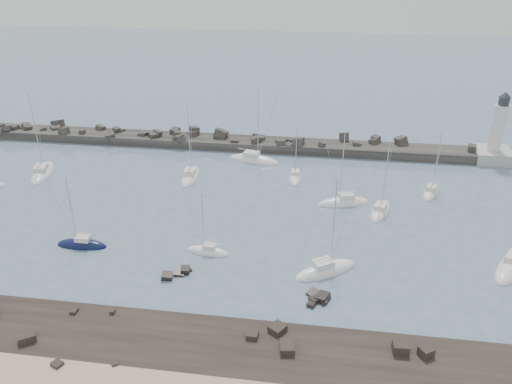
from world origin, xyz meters
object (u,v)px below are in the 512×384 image
sailboat_1 (43,173)px  lighthouse (494,146)px  sailboat_5 (208,252)px  sailboat_9 (380,211)px  sailboat_2 (82,245)px  sailboat_11 (431,192)px  sailboat_7 (325,271)px  sailboat_6 (295,178)px  sailboat_4 (254,160)px  sailboat_3 (191,177)px  sailboat_8 (343,203)px  sailboat_10 (511,268)px

sailboat_1 → lighthouse: bearing=12.6°
sailboat_5 → sailboat_9: (24.79, 15.53, 0.01)m
sailboat_2 → sailboat_11: sailboat_2 is taller
lighthouse → sailboat_7: lighthouse is taller
sailboat_1 → sailboat_11: (70.90, 2.00, -0.00)m
sailboat_9 → sailboat_11: sailboat_9 is taller
sailboat_6 → sailboat_1: bearing=-174.3°
sailboat_4 → sailboat_3: bearing=-137.8°
sailboat_3 → sailboat_8: size_ratio=1.06×
sailboat_3 → sailboat_5: bearing=-69.8°
sailboat_8 → sailboat_10: (21.84, -15.68, 0.00)m
sailboat_6 → sailboat_9: 18.21m
lighthouse → sailboat_5: bearing=-139.9°
lighthouse → sailboat_4: sailboat_4 is taller
sailboat_6 → sailboat_7: bearing=-78.1°
sailboat_6 → sailboat_11: sailboat_11 is taller
sailboat_4 → sailboat_1: bearing=-162.7°
sailboat_5 → sailboat_11: (34.03, 23.80, 0.01)m
sailboat_1 → sailboat_11: bearing=1.6°
sailboat_2 → sailboat_6: sailboat_2 is taller
sailboat_8 → sailboat_1: bearing=175.8°
sailboat_3 → sailboat_6: bearing=6.8°
sailboat_4 → sailboat_6: sailboat_4 is taller
lighthouse → sailboat_8: size_ratio=1.05×
sailboat_7 → sailboat_9: sailboat_7 is taller
sailboat_4 → sailboat_6: 11.33m
sailboat_3 → sailboat_7: bearing=-46.4°
lighthouse → sailboat_3: lighthouse is taller
sailboat_3 → sailboat_5: sailboat_3 is taller
sailboat_9 → sailboat_11: bearing=41.8°
sailboat_11 → sailboat_5: bearing=-145.0°
lighthouse → sailboat_9: size_ratio=1.13×
sailboat_8 → sailboat_9: (5.85, -2.15, -0.01)m
sailboat_4 → sailboat_6: size_ratio=1.44×
sailboat_1 → sailboat_7: size_ratio=1.15×
sailboat_4 → sailboat_11: bearing=-17.0°
sailboat_4 → sailboat_10: 50.47m
lighthouse → sailboat_2: 78.64m
sailboat_11 → sailboat_4: bearing=163.0°
sailboat_5 → sailboat_8: 25.92m
sailboat_2 → sailboat_9: (43.03, 16.37, -0.00)m
lighthouse → sailboat_7: size_ratio=1.01×
sailboat_5 → lighthouse: bearing=40.1°
sailboat_2 → sailboat_10: 59.09m
sailboat_4 → sailboat_8: bearing=-42.7°
sailboat_4 → sailboat_8: size_ratio=1.17×
sailboat_5 → sailboat_9: size_ratio=0.77×
sailboat_5 → sailboat_6: size_ratio=0.88×
sailboat_3 → sailboat_9: size_ratio=1.14×
sailboat_8 → sailboat_2: bearing=-153.5°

